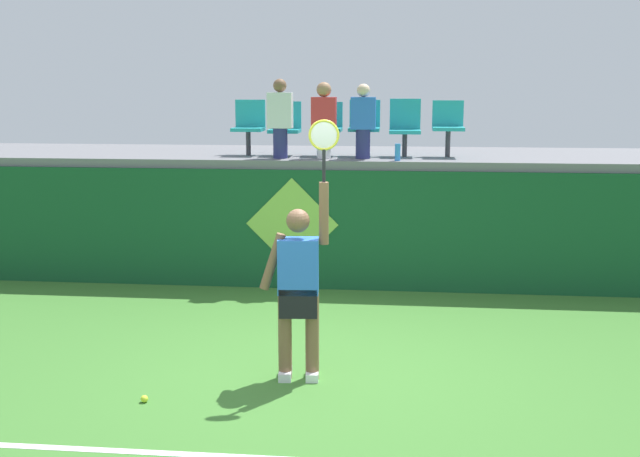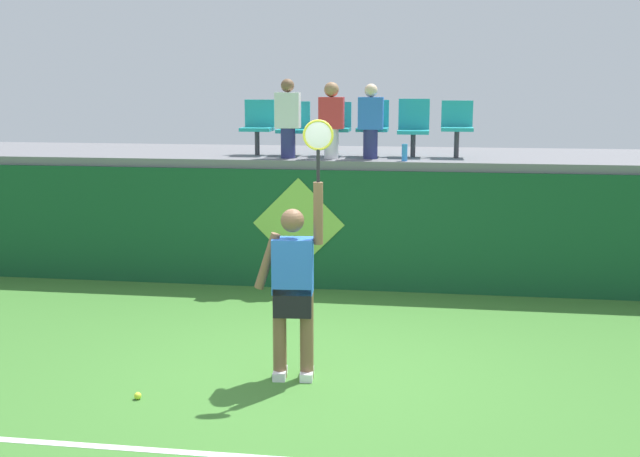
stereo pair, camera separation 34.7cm
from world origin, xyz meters
TOP-DOWN VIEW (x-y plane):
  - ground_plane at (0.00, 0.00)m, footprint 40.00×40.00m
  - court_back_wall at (0.00, 3.26)m, footprint 13.13×0.20m
  - spectator_platform at (0.00, 4.50)m, footprint 13.13×2.58m
  - tennis_player at (-0.15, -0.10)m, footprint 0.75×0.29m
  - tennis_ball at (-1.45, -0.81)m, footprint 0.07×0.07m
  - water_bottle at (0.75, 3.36)m, footprint 0.08×0.08m
  - stadium_chair_0 at (-1.41, 4.02)m, footprint 0.44×0.42m
  - stadium_chair_1 at (-0.88, 4.02)m, footprint 0.44×0.42m
  - stadium_chair_2 at (-0.28, 4.01)m, footprint 0.44×0.42m
  - stadium_chair_3 at (0.27, 4.01)m, footprint 0.44×0.42m
  - stadium_chair_4 at (0.84, 4.02)m, footprint 0.44×0.42m
  - stadium_chair_5 at (1.45, 4.01)m, footprint 0.44×0.42m
  - spectator_0 at (-0.88, 3.55)m, footprint 0.34×0.20m
  - spectator_1 at (-0.28, 3.60)m, footprint 0.34×0.20m
  - spectator_2 at (0.27, 3.62)m, footprint 0.34×0.20m
  - wall_signage_mount at (-0.67, 3.15)m, footprint 1.27×0.01m

SIDE VIEW (x-z plane):
  - ground_plane at x=0.00m, z-range 0.00..0.00m
  - wall_signage_mount at x=-0.67m, z-range -0.77..0.77m
  - tennis_ball at x=-1.45m, z-range 0.00..0.07m
  - court_back_wall at x=0.00m, z-range 0.00..1.65m
  - tennis_player at x=-0.15m, z-range -0.31..2.17m
  - spectator_platform at x=0.00m, z-range 1.65..1.77m
  - water_bottle at x=0.75m, z-range 1.77..2.00m
  - stadium_chair_1 at x=-0.88m, z-range 1.80..2.58m
  - stadium_chair_2 at x=-0.28m, z-range 1.82..2.58m
  - stadium_chair_4 at x=0.84m, z-range 1.80..2.61m
  - stadium_chair_0 at x=-1.41m, z-range 1.81..2.61m
  - stadium_chair_3 at x=0.27m, z-range 1.82..2.61m
  - stadium_chair_5 at x=1.45m, z-range 1.83..2.62m
  - spectator_2 at x=0.27m, z-range 1.78..2.81m
  - spectator_1 at x=-0.28m, z-range 1.79..2.84m
  - spectator_0 at x=-0.88m, z-range 1.79..2.88m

